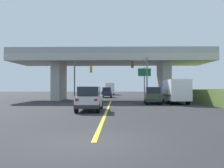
% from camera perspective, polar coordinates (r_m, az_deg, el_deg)
% --- Properties ---
extents(ground, '(160.00, 160.00, 0.00)m').
position_cam_1_polar(ground, '(35.73, -0.20, -4.04)').
color(ground, '#2B2B2D').
extents(overpass_bridge, '(29.89, 8.32, 7.63)m').
position_cam_1_polar(overpass_bridge, '(35.85, -0.20, 4.78)').
color(overpass_bridge, '#B7B5AD').
rests_on(overpass_bridge, ground).
extents(lane_divider_stripe, '(0.20, 24.86, 0.01)m').
position_cam_1_polar(lane_divider_stripe, '(20.58, -1.15, -6.31)').
color(lane_divider_stripe, yellow).
rests_on(lane_divider_stripe, ground).
extents(suv_lead, '(1.94, 4.63, 2.02)m').
position_cam_1_polar(suv_lead, '(19.26, -5.56, -3.66)').
color(suv_lead, silver).
rests_on(suv_lead, ground).
extents(suv_crossing, '(2.25, 4.76, 2.02)m').
position_cam_1_polar(suv_crossing, '(28.05, 10.07, -2.80)').
color(suv_crossing, '#2D4C33').
rests_on(suv_crossing, ground).
extents(box_truck, '(2.33, 6.65, 2.88)m').
position_cam_1_polar(box_truck, '(28.93, 15.35, -1.69)').
color(box_truck, navy).
rests_on(box_truck, ground).
extents(sedan_oncoming, '(1.93, 4.78, 2.02)m').
position_cam_1_polar(sedan_oncoming, '(45.47, -1.28, -2.10)').
color(sedan_oncoming, navy).
rests_on(sedan_oncoming, ground).
extents(traffic_signal_nearside, '(2.26, 0.36, 6.15)m').
position_cam_1_polar(traffic_signal_nearside, '(31.75, 7.52, 2.63)').
color(traffic_signal_nearside, slate).
rests_on(traffic_signal_nearside, ground).
extents(traffic_signal_farside, '(2.56, 0.36, 5.84)m').
position_cam_1_polar(traffic_signal_farside, '(32.09, -7.93, 2.07)').
color(traffic_signal_farside, '#56595E').
rests_on(traffic_signal_farside, ground).
extents(highway_sign, '(1.87, 0.17, 4.87)m').
position_cam_1_polar(highway_sign, '(33.04, 8.09, 2.06)').
color(highway_sign, slate).
rests_on(highway_sign, ground).
extents(semi_truck_distant, '(2.33, 6.91, 3.22)m').
position_cam_1_polar(semi_truck_distant, '(62.93, -0.45, -1.18)').
color(semi_truck_distant, red).
rests_on(semi_truck_distant, ground).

